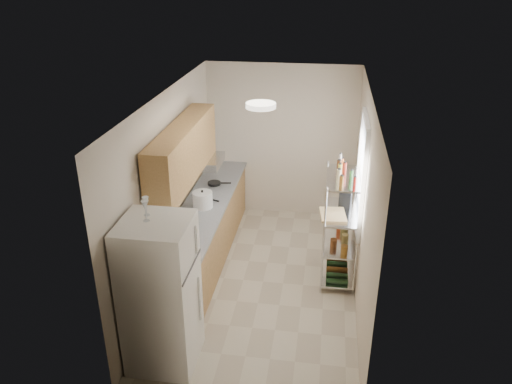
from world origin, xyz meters
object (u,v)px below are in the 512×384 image
frying_pan_large (203,198)px  espresso_machine (346,195)px  refrigerator (161,294)px  cutting_board (333,215)px  rice_cooker (203,200)px

frying_pan_large → espresso_machine: espresso_machine is taller
refrigerator → cutting_board: 2.51m
frying_pan_large → cutting_board: cutting_board is taller
espresso_machine → refrigerator: bearing=-123.8°
refrigerator → frying_pan_large: bearing=92.8°
refrigerator → rice_cooker: size_ratio=6.08×
refrigerator → frying_pan_large: (-0.11, 2.25, 0.06)m
frying_pan_large → cutting_board: bearing=5.1°
rice_cooker → cutting_board: size_ratio=0.67×
cutting_board → refrigerator: bearing=-134.8°
cutting_board → espresso_machine: espresso_machine is taller
cutting_board → frying_pan_large: bearing=165.7°
rice_cooker → espresso_machine: 1.98m
refrigerator → frying_pan_large: 2.26m
cutting_board → espresso_machine: (0.16, 0.36, 0.12)m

